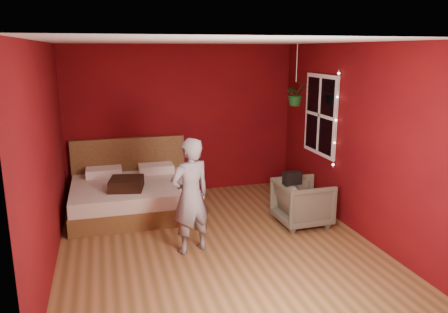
# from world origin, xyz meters

# --- Properties ---
(floor) EXTENTS (4.50, 4.50, 0.00)m
(floor) POSITION_xyz_m (0.00, 0.00, 0.00)
(floor) COLOR brown
(floor) RESTS_ON ground
(room_walls) EXTENTS (4.04, 4.54, 2.62)m
(room_walls) POSITION_xyz_m (0.00, 0.00, 1.68)
(room_walls) COLOR #670A0C
(room_walls) RESTS_ON ground
(window) EXTENTS (0.05, 0.97, 1.27)m
(window) POSITION_xyz_m (1.97, 0.90, 1.50)
(window) COLOR white
(window) RESTS_ON room_walls
(fairy_lights) EXTENTS (0.04, 0.04, 1.45)m
(fairy_lights) POSITION_xyz_m (1.94, 0.38, 1.50)
(fairy_lights) COLOR silver
(fairy_lights) RESTS_ON room_walls
(bed) EXTENTS (1.90, 1.62, 1.05)m
(bed) POSITION_xyz_m (-0.95, 1.48, 0.27)
(bed) COLOR brown
(bed) RESTS_ON ground
(person) EXTENTS (0.62, 0.51, 1.47)m
(person) POSITION_xyz_m (-0.36, -0.21, 0.74)
(person) COLOR gray
(person) RESTS_ON ground
(armchair) EXTENTS (0.76, 0.74, 0.67)m
(armchair) POSITION_xyz_m (1.39, 0.23, 0.33)
(armchair) COLOR #5B5947
(armchair) RESTS_ON ground
(handbag) EXTENTS (0.26, 0.15, 0.18)m
(handbag) POSITION_xyz_m (1.16, 0.11, 0.76)
(handbag) COLOR black
(handbag) RESTS_ON armchair
(throw_pillow) EXTENTS (0.56, 0.56, 0.17)m
(throw_pillow) POSITION_xyz_m (-1.06, 1.11, 0.56)
(throw_pillow) COLOR black
(throw_pillow) RESTS_ON bed
(hanging_plant) EXTENTS (0.39, 0.35, 0.97)m
(hanging_plant) POSITION_xyz_m (1.63, 1.12, 1.82)
(hanging_plant) COLOR silver
(hanging_plant) RESTS_ON room_walls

